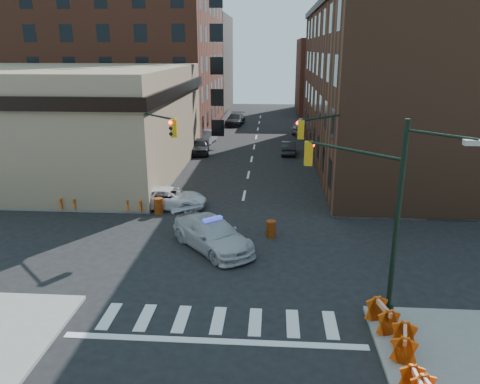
# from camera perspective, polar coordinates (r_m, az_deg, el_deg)

# --- Properties ---
(ground) EXTENTS (140.00, 140.00, 0.00)m
(ground) POSITION_cam_1_polar(r_m,az_deg,el_deg) (25.57, -0.91, -7.20)
(ground) COLOR black
(ground) RESTS_ON ground
(sidewalk_nw) EXTENTS (34.00, 54.50, 0.15)m
(sidewalk_nw) POSITION_cam_1_polar(r_m,az_deg,el_deg) (62.20, -19.89, 6.44)
(sidewalk_nw) COLOR gray
(sidewalk_nw) RESTS_ON ground
(sidewalk_ne) EXTENTS (34.00, 54.50, 0.15)m
(sidewalk_ne) POSITION_cam_1_polar(r_m,az_deg,el_deg) (60.66, 24.32, 5.69)
(sidewalk_ne) COLOR gray
(sidewalk_ne) RESTS_ON ground
(bank_building) EXTENTS (22.00, 22.00, 9.00)m
(bank_building) POSITION_cam_1_polar(r_m,az_deg,el_deg) (44.45, -21.59, 8.15)
(bank_building) COLOR #887959
(bank_building) RESTS_ON ground
(apartment_block) EXTENTS (25.00, 25.00, 24.00)m
(apartment_block) POSITION_cam_1_polar(r_m,az_deg,el_deg) (66.48, -14.67, 17.87)
(apartment_block) COLOR brown
(apartment_block) RESTS_ON ground
(commercial_row_ne) EXTENTS (14.00, 34.00, 14.00)m
(commercial_row_ne) POSITION_cam_1_polar(r_m,az_deg,el_deg) (47.14, 17.88, 12.03)
(commercial_row_ne) COLOR #543321
(commercial_row_ne) RESTS_ON ground
(filler_nw) EXTENTS (20.00, 18.00, 16.00)m
(filler_nw) POSITION_cam_1_polar(r_m,az_deg,el_deg) (87.14, -8.19, 15.30)
(filler_nw) COLOR #51433C
(filler_nw) RESTS_ON ground
(filler_ne) EXTENTS (16.00, 16.00, 12.00)m
(filler_ne) POSITION_cam_1_polar(r_m,az_deg,el_deg) (82.21, 12.77, 13.57)
(filler_ne) COLOR brown
(filler_ne) RESTS_ON ground
(signal_pole_se) EXTENTS (5.40, 5.27, 8.00)m
(signal_pole_se) POSITION_cam_1_polar(r_m,az_deg,el_deg) (19.07, 15.92, -1.63)
(signal_pole_se) COLOR black
(signal_pole_se) RESTS_ON sidewalk_se
(signal_pole_nw) EXTENTS (3.58, 3.67, 8.00)m
(signal_pole_nw) POSITION_cam_1_polar(r_m,az_deg,el_deg) (30.26, -11.21, 4.99)
(signal_pole_nw) COLOR black
(signal_pole_nw) RESTS_ON sidewalk_nw
(signal_pole_ne) EXTENTS (3.67, 3.58, 8.00)m
(signal_pole_ne) POSITION_cam_1_polar(r_m,az_deg,el_deg) (29.47, 11.38, 4.66)
(signal_pole_ne) COLOR black
(signal_pole_ne) RESTS_ON sidewalk_ne
(tree_ne_near) EXTENTS (3.00, 3.00, 4.85)m
(tree_ne_near) POSITION_cam_1_polar(r_m,az_deg,el_deg) (50.01, 10.39, 8.76)
(tree_ne_near) COLOR black
(tree_ne_near) RESTS_ON sidewalk_ne
(tree_ne_far) EXTENTS (3.00, 3.00, 4.85)m
(tree_ne_far) POSITION_cam_1_polar(r_m,az_deg,el_deg) (57.90, 9.57, 9.91)
(tree_ne_far) COLOR black
(tree_ne_far) RESTS_ON sidewalk_ne
(police_car) EXTENTS (5.54, 5.97, 1.69)m
(police_car) POSITION_cam_1_polar(r_m,az_deg,el_deg) (25.59, -3.39, -5.16)
(police_car) COLOR #BBBBBF
(police_car) RESTS_ON ground
(pickup) EXTENTS (5.11, 2.46, 1.40)m
(pickup) POSITION_cam_1_polar(r_m,az_deg,el_deg) (32.40, -8.56, -0.73)
(pickup) COLOR white
(pickup) RESTS_ON ground
(parked_car_wnear) EXTENTS (2.38, 4.78, 1.56)m
(parked_car_wnear) POSITION_cam_1_polar(r_m,az_deg,el_deg) (49.03, -4.91, 5.60)
(parked_car_wnear) COLOR black
(parked_car_wnear) RESTS_ON ground
(parked_car_wfar) EXTENTS (1.99, 4.38, 1.39)m
(parked_car_wfar) POSITION_cam_1_polar(r_m,az_deg,el_deg) (54.73, -3.97, 6.74)
(parked_car_wfar) COLOR gray
(parked_car_wfar) RESTS_ON ground
(parked_car_wdeep) EXTENTS (2.77, 5.76, 1.62)m
(parked_car_wdeep) POSITION_cam_1_polar(r_m,az_deg,el_deg) (67.52, -0.59, 8.85)
(parked_car_wdeep) COLOR black
(parked_car_wdeep) RESTS_ON ground
(parked_car_enear) EXTENTS (1.62, 4.11, 1.33)m
(parked_car_enear) POSITION_cam_1_polar(r_m,az_deg,el_deg) (48.88, 5.97, 5.39)
(parked_car_enear) COLOR black
(parked_car_enear) RESTS_ON ground
(parked_car_efar) EXTENTS (2.39, 4.73, 1.54)m
(parked_car_efar) POSITION_cam_1_polar(r_m,az_deg,el_deg) (61.57, 7.28, 7.88)
(parked_car_efar) COLOR gray
(parked_car_efar) RESTS_ON ground
(pedestrian_a) EXTENTS (0.69, 0.63, 1.57)m
(pedestrian_a) POSITION_cam_1_polar(r_m,az_deg,el_deg) (32.40, -11.89, -0.48)
(pedestrian_a) COLOR black
(pedestrian_a) RESTS_ON sidewalk_nw
(pedestrian_b) EXTENTS (0.83, 0.66, 1.65)m
(pedestrian_b) POSITION_cam_1_polar(r_m,az_deg,el_deg) (34.12, -19.63, -0.16)
(pedestrian_b) COLOR black
(pedestrian_b) RESTS_ON sidewalk_nw
(pedestrian_c) EXTENTS (1.10, 0.86, 1.74)m
(pedestrian_c) POSITION_cam_1_polar(r_m,az_deg,el_deg) (36.55, -17.16, 1.27)
(pedestrian_c) COLOR black
(pedestrian_c) RESTS_ON sidewalk_nw
(barrel_road) EXTENTS (0.73, 0.73, 0.98)m
(barrel_road) POSITION_cam_1_polar(r_m,az_deg,el_deg) (27.28, 3.80, -4.51)
(barrel_road) COLOR #F04E0B
(barrel_road) RESTS_ON ground
(barrel_bank) EXTENTS (0.76, 0.76, 1.08)m
(barrel_bank) POSITION_cam_1_polar(r_m,az_deg,el_deg) (31.39, -9.89, -1.70)
(barrel_bank) COLOR red
(barrel_bank) RESTS_ON ground
(barricade_se_a) EXTENTS (0.98, 1.47, 1.01)m
(barricade_se_a) POSITION_cam_1_polar(r_m,az_deg,el_deg) (19.42, 16.93, -14.27)
(barricade_se_a) COLOR orange
(barricade_se_a) RESTS_ON sidewalk_se
(barricade_se_b) EXTENTS (0.99, 1.47, 1.01)m
(barricade_se_b) POSITION_cam_1_polar(r_m,az_deg,el_deg) (18.14, 19.35, -16.97)
(barricade_se_b) COLOR orange
(barricade_se_b) RESTS_ON sidewalk_se
(barricade_nw_a) EXTENTS (1.25, 0.74, 0.89)m
(barricade_nw_a) POSITION_cam_1_polar(r_m,az_deg,el_deg) (31.87, -12.58, -1.47)
(barricade_nw_a) COLOR #CD6409
(barricade_nw_a) RESTS_ON sidewalk_nw
(barricade_nw_b) EXTENTS (1.24, 0.68, 0.90)m
(barricade_nw_b) POSITION_cam_1_polar(r_m,az_deg,el_deg) (33.45, -20.11, -1.23)
(barricade_nw_b) COLOR red
(barricade_nw_b) RESTS_ON sidewalk_nw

